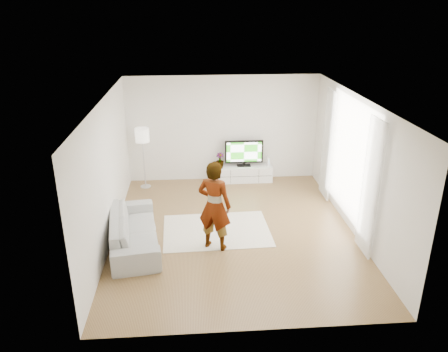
{
  "coord_description": "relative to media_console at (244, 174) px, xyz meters",
  "views": [
    {
      "loc": [
        -0.82,
        -8.08,
        4.51
      ],
      "look_at": [
        -0.17,
        0.4,
        1.11
      ],
      "focal_mm": 35.0,
      "sensor_mm": 36.0,
      "label": 1
    }
  ],
  "objects": [
    {
      "name": "wall_back",
      "position": [
        -0.54,
        0.24,
        1.19
      ],
      "size": [
        5.0,
        0.02,
        2.8
      ],
      "primitive_type": "cube",
      "color": "silver",
      "rests_on": "floor"
    },
    {
      "name": "sofa",
      "position": [
        -2.56,
        -3.15,
        0.12
      ],
      "size": [
        1.2,
        2.36,
        0.66
      ],
      "primitive_type": "imported",
      "rotation": [
        0.0,
        0.0,
        1.72
      ],
      "color": "#A9A9A4",
      "rests_on": "floor"
    },
    {
      "name": "floor_lamp",
      "position": [
        -2.61,
        -0.21,
        1.12
      ],
      "size": [
        0.35,
        0.35,
        1.58
      ],
      "color": "silver",
      "rests_on": "floor"
    },
    {
      "name": "window",
      "position": [
        1.94,
        -2.46,
        1.24
      ],
      "size": [
        0.01,
        2.6,
        2.5
      ],
      "primitive_type": "cube",
      "color": "white",
      "rests_on": "wall_right"
    },
    {
      "name": "media_console",
      "position": [
        0.0,
        0.0,
        0.0
      ],
      "size": [
        1.51,
        0.43,
        0.42
      ],
      "color": "white",
      "rests_on": "floor"
    },
    {
      "name": "potted_plant",
      "position": [
        -0.64,
        0.0,
        0.41
      ],
      "size": [
        0.23,
        0.23,
        0.39
      ],
      "primitive_type": "imported",
      "rotation": [
        0.0,
        0.0,
        -0.09
      ],
      "color": "#3F7238",
      "rests_on": "media_console"
    },
    {
      "name": "wall_left",
      "position": [
        -3.04,
        -2.76,
        1.19
      ],
      "size": [
        0.02,
        6.0,
        2.8
      ],
      "primitive_type": "cube",
      "color": "silver",
      "rests_on": "floor"
    },
    {
      "name": "curtain_near",
      "position": [
        1.86,
        -3.76,
        1.14
      ],
      "size": [
        0.04,
        0.7,
        2.6
      ],
      "primitive_type": "cube",
      "color": "white",
      "rests_on": "floor"
    },
    {
      "name": "ceiling",
      "position": [
        -0.54,
        -2.76,
        2.59
      ],
      "size": [
        6.0,
        6.0,
        0.0
      ],
      "primitive_type": "plane",
      "color": "white",
      "rests_on": "wall_back"
    },
    {
      "name": "game_console",
      "position": [
        0.66,
        -0.0,
        0.33
      ],
      "size": [
        0.07,
        0.18,
        0.24
      ],
      "rotation": [
        0.0,
        0.0,
        -0.1
      ],
      "color": "white",
      "rests_on": "media_console"
    },
    {
      "name": "curtain_far",
      "position": [
        1.86,
        -1.16,
        1.14
      ],
      "size": [
        0.04,
        0.7,
        2.6
      ],
      "primitive_type": "cube",
      "color": "white",
      "rests_on": "floor"
    },
    {
      "name": "player",
      "position": [
        -0.97,
        -3.38,
        0.7
      ],
      "size": [
        0.77,
        0.66,
        1.8
      ],
      "primitive_type": "imported",
      "rotation": [
        0.0,
        0.0,
        2.72
      ],
      "color": "#334772",
      "rests_on": "rug"
    },
    {
      "name": "television",
      "position": [
        -0.0,
        0.03,
        0.59
      ],
      "size": [
        1.01,
        0.2,
        0.7
      ],
      "color": "black",
      "rests_on": "media_console"
    },
    {
      "name": "wall_front",
      "position": [
        -0.54,
        -5.76,
        1.19
      ],
      "size": [
        5.0,
        0.02,
        2.8
      ],
      "primitive_type": "cube",
      "color": "silver",
      "rests_on": "floor"
    },
    {
      "name": "floor",
      "position": [
        -0.54,
        -2.76,
        -0.21
      ],
      "size": [
        6.0,
        6.0,
        0.0
      ],
      "primitive_type": "plane",
      "color": "olive",
      "rests_on": "ground"
    },
    {
      "name": "rug",
      "position": [
        -0.9,
        -2.7,
        -0.21
      ],
      "size": [
        2.28,
        1.67,
        0.01
      ],
      "primitive_type": "cube",
      "rotation": [
        0.0,
        0.0,
        0.03
      ],
      "color": "silver",
      "rests_on": "floor"
    },
    {
      "name": "wall_right",
      "position": [
        1.96,
        -2.76,
        1.19
      ],
      "size": [
        0.02,
        6.0,
        2.8
      ],
      "primitive_type": "cube",
      "color": "silver",
      "rests_on": "floor"
    }
  ]
}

